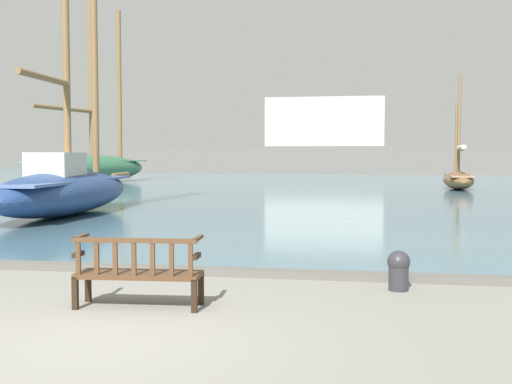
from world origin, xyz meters
TOP-DOWN VIEW (x-y plane):
  - ground_plane at (0.00, 0.00)m, footprint 160.00×160.00m
  - harbor_water at (0.00, 44.00)m, footprint 100.00×80.00m
  - quay_edge_kerb at (0.00, 3.85)m, footprint 40.00×0.30m
  - park_bench at (-0.06, 1.53)m, footprint 1.63×0.63m
  - sailboat_distant_harbor at (-15.47, 33.81)m, footprint 5.65×12.20m
  - sailboat_outer_port at (-6.54, 12.48)m, footprint 2.84×10.70m
  - sailboat_mid_starboard at (7.64, 30.18)m, footprint 1.72×5.37m
  - mooring_bollard at (3.27, 3.17)m, footprint 0.33×0.33m
  - far_breakwater at (-0.27, 56.26)m, footprint 44.28×2.40m

SIDE VIEW (x-z plane):
  - ground_plane at x=0.00m, z-range 0.00..0.00m
  - harbor_water at x=0.00m, z-range 0.00..0.08m
  - quay_edge_kerb at x=0.00m, z-range 0.00..0.12m
  - mooring_bollard at x=3.27m, z-range 0.02..0.61m
  - park_bench at x=-0.06m, z-range 0.01..0.93m
  - sailboat_mid_starboard at x=7.64m, z-range -2.43..3.79m
  - sailboat_outer_port at x=-6.54m, z-range -4.92..6.93m
  - sailboat_distant_harbor at x=-15.47m, z-range -6.26..8.78m
  - far_breakwater at x=-0.27m, z-range -1.34..6.15m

